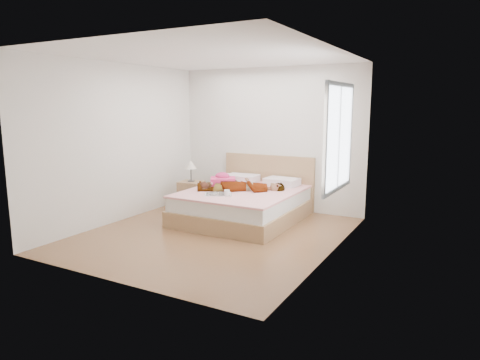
{
  "coord_description": "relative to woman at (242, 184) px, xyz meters",
  "views": [
    {
      "loc": [
        3.33,
        -5.24,
        1.92
      ],
      "look_at": [
        0.0,
        0.85,
        0.7
      ],
      "focal_mm": 32.0,
      "sensor_mm": 36.0,
      "label": 1
    }
  ],
  "objects": [
    {
      "name": "ground",
      "position": [
        0.03,
        -0.95,
        -0.61
      ],
      "size": [
        4.0,
        4.0,
        0.0
      ],
      "primitive_type": "plane",
      "color": "#502B19",
      "rests_on": "ground"
    },
    {
      "name": "woman",
      "position": [
        0.0,
        0.0,
        0.0
      ],
      "size": [
        1.56,
        1.17,
        0.2
      ],
      "primitive_type": "imported",
      "rotation": [
        0.0,
        0.0,
        -1.09
      ],
      "color": "white",
      "rests_on": "bed"
    },
    {
      "name": "hair",
      "position": [
        -0.57,
        0.45,
        -0.06
      ],
      "size": [
        0.44,
        0.54,
        0.08
      ],
      "primitive_type": "ellipsoid",
      "rotation": [
        0.0,
        0.0,
        -0.04
      ],
      "color": "black",
      "rests_on": "bed"
    },
    {
      "name": "phone",
      "position": [
        -0.5,
        0.4,
        0.07
      ],
      "size": [
        0.08,
        0.09,
        0.05
      ],
      "primitive_type": "cube",
      "rotation": [
        0.44,
        0.0,
        0.48
      ],
      "color": "silver",
      "rests_on": "bed"
    },
    {
      "name": "room_shell",
      "position": [
        1.8,
        -0.65,
        0.89
      ],
      "size": [
        4.0,
        4.0,
        4.0
      ],
      "color": "white",
      "rests_on": "ground"
    },
    {
      "name": "bed",
      "position": [
        0.03,
        0.08,
        -0.34
      ],
      "size": [
        1.8,
        2.08,
        1.0
      ],
      "color": "olive",
      "rests_on": "ground"
    },
    {
      "name": "towel",
      "position": [
        -0.49,
        0.21,
        -0.01
      ],
      "size": [
        0.55,
        0.52,
        0.23
      ],
      "color": "#F24266",
      "rests_on": "bed"
    },
    {
      "name": "magazine",
      "position": [
        -0.15,
        -0.51,
        -0.09
      ],
      "size": [
        0.51,
        0.46,
        0.03
      ],
      "color": "white",
      "rests_on": "bed"
    },
    {
      "name": "coffee_mug",
      "position": [
        0.03,
        -0.53,
        -0.05
      ],
      "size": [
        0.13,
        0.11,
        0.1
      ],
      "color": "white",
      "rests_on": "bed"
    },
    {
      "name": "plush_toy",
      "position": [
        -0.54,
        -0.31,
        -0.03
      ],
      "size": [
        0.22,
        0.28,
        0.14
      ],
      "color": "black",
      "rests_on": "bed"
    },
    {
      "name": "nightstand",
      "position": [
        -1.2,
        0.25,
        -0.31
      ],
      "size": [
        0.47,
        0.43,
        0.91
      ],
      "color": "#8D5D41",
      "rests_on": "ground"
    }
  ]
}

